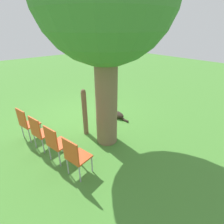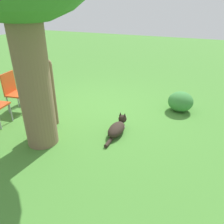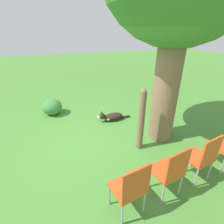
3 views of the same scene
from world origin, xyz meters
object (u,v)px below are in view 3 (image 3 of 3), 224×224
dog (112,117)px  red_chair_1 (171,170)px  fence_post (141,120)px  red_chair_0 (131,187)px  red_chair_2 (203,156)px

dog → red_chair_1: red_chair_1 is taller
fence_post → red_chair_0: (1.38, -0.83, -0.17)m
red_chair_2 → fence_post: bearing=14.6°
fence_post → red_chair_2: size_ratio=1.47×
fence_post → red_chair_1: 1.29m
dog → fence_post: fence_post is taller
dog → fence_post: size_ratio=0.71×
red_chair_0 → red_chair_2: bearing=-93.1°
fence_post → dog: bearing=-171.7°
dog → fence_post: (1.41, 0.21, 0.59)m
red_chair_0 → red_chair_1: size_ratio=1.00×
dog → red_chair_0: bearing=75.5°
dog → red_chair_1: size_ratio=1.05×
red_chair_1 → red_chair_2: (-0.10, 0.70, 0.00)m
fence_post → red_chair_0: fence_post is taller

